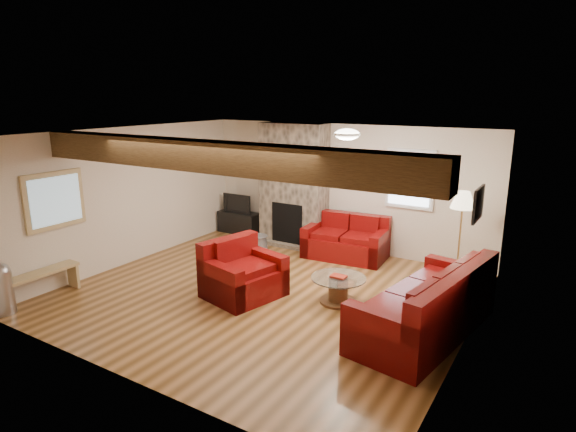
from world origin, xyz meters
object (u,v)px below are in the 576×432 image
(loveseat, at_px, (346,237))
(floor_lamp, at_px, (463,205))
(sofa_three, at_px, (425,300))
(coffee_table, at_px, (338,290))
(tv_cabinet, at_px, (239,222))
(television, at_px, (239,203))
(armchair_red, at_px, (243,270))

(loveseat, height_order, floor_lamp, floor_lamp)
(sofa_three, xyz_separation_m, coffee_table, (-1.37, 0.26, -0.26))
(coffee_table, height_order, tv_cabinet, tv_cabinet)
(coffee_table, bearing_deg, loveseat, 112.04)
(loveseat, bearing_deg, coffee_table, -72.91)
(tv_cabinet, bearing_deg, television, 0.00)
(tv_cabinet, distance_m, floor_lamp, 5.02)
(armchair_red, xyz_separation_m, television, (-2.20, 2.79, 0.25))
(armchair_red, height_order, coffee_table, armchair_red)
(armchair_red, bearing_deg, tv_cabinet, 51.95)
(television, xyz_separation_m, floor_lamp, (4.89, -0.45, 0.63))
(coffee_table, bearing_deg, tv_cabinet, 147.83)
(armchair_red, bearing_deg, coffee_table, -54.05)
(tv_cabinet, relative_size, floor_lamp, 0.62)
(loveseat, distance_m, floor_lamp, 2.31)
(sofa_three, distance_m, tv_cabinet, 5.53)
(coffee_table, bearing_deg, floor_lamp, 53.40)
(loveseat, bearing_deg, sofa_three, -50.52)
(sofa_three, relative_size, television, 3.31)
(television, distance_m, floor_lamp, 4.95)
(tv_cabinet, bearing_deg, loveseat, -6.17)
(floor_lamp, bearing_deg, armchair_red, -138.85)
(armchair_red, distance_m, television, 3.57)
(coffee_table, height_order, television, television)
(loveseat, distance_m, armchair_red, 2.56)
(coffee_table, bearing_deg, armchair_red, -157.72)
(loveseat, bearing_deg, television, 168.88)
(armchair_red, relative_size, tv_cabinet, 1.12)
(coffee_table, relative_size, tv_cabinet, 0.86)
(sofa_three, bearing_deg, coffee_table, -91.38)
(sofa_three, bearing_deg, floor_lamp, -169.32)
(loveseat, bearing_deg, armchair_red, -107.79)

